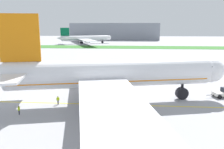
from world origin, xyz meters
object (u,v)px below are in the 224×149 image
Objects in this scene: pushback_tug at (223,93)px; service_truck_baggage_loader at (15,65)px; parked_airliner_far_right at (84,38)px; ground_crew_wingwalker_port at (19,109)px; ground_crew_marshaller_front at (58,99)px; airliner_foreground at (108,74)px; parked_airliner_far_centre at (5,38)px.

service_truck_baggage_loader is (-62.09, 29.05, 0.46)m from pushback_tug.
service_truck_baggage_loader is at bearing -90.81° from parked_airliner_far_right.
ground_crew_wingwalker_port is 163.04m from parked_airliner_far_right.
ground_crew_wingwalker_port is at bearing -131.42° from ground_crew_marshaller_front.
parked_airliner_far_centre is (-106.87, 153.55, -1.76)m from airliner_foreground.
airliner_foreground is 46.11× the size of ground_crew_marshaller_front.
ground_crew_marshaller_front is (-9.77, -1.75, -4.92)m from airliner_foreground.
ground_crew_marshaller_front is 157.99m from parked_airliner_far_right.
parked_airliner_far_centre is (-97.10, 155.30, 3.16)m from ground_crew_marshaller_front.
parked_airliner_far_centre is (-91.94, 161.15, 3.18)m from ground_crew_wingwalker_port.
service_truck_baggage_loader is 0.09× the size of parked_airliner_far_centre.
service_truck_baggage_loader is (-22.30, 42.39, 0.42)m from ground_crew_wingwalker_port.
airliner_foreground reaches higher than pushback_tug.
parked_airliner_far_right reaches higher than ground_crew_wingwalker_port.
ground_crew_marshaller_front is at bearing -167.80° from pushback_tug.
pushback_tug reaches higher than ground_crew_wingwalker_port.
pushback_tug is 3.59× the size of ground_crew_wingwalker_port.
airliner_foreground is at bearing -77.01° from parked_airliner_far_right.
parked_airliner_far_centre is (-131.73, 147.81, 3.22)m from pushback_tug.
ground_crew_marshaller_front is at bearing -169.85° from airliner_foreground.
airliner_foreground is 51.16m from service_truck_baggage_loader.
airliner_foreground reaches higher than parked_airliner_far_right.
ground_crew_marshaller_front is at bearing -53.07° from service_truck_baggage_loader.
ground_crew_wingwalker_port is at bearing -82.73° from parked_airliner_far_right.
parked_airliner_far_right is (71.32, 0.54, 0.45)m from parked_airliner_far_centre.
airliner_foreground is 11.08m from ground_crew_marshaller_front.
parked_airliner_far_right reaches higher than ground_crew_marshaller_front.
pushback_tug is 1.00× the size of service_truck_baggage_loader.
pushback_tug is 0.09× the size of parked_airliner_far_centre.
service_truck_baggage_loader is (-27.47, 36.54, 0.40)m from ground_crew_marshaller_front.
service_truck_baggage_loader is at bearing 136.95° from airliner_foreground.
parked_airliner_far_right is at bearing 0.43° from parked_airliner_far_centre.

